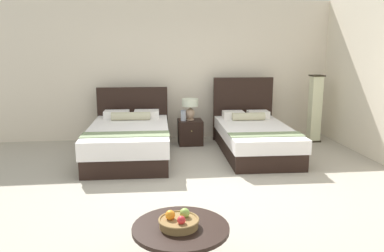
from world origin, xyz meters
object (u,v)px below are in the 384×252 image
at_px(table_lamp, 190,106).
at_px(fruit_bowl, 179,221).
at_px(bed_near_corner, 254,137).
at_px(bed_near_window, 129,140).
at_px(nightstand, 190,132).
at_px(coffee_table, 181,239).
at_px(floor_lamp_corner, 315,109).
at_px(vase, 183,116).

relative_size(table_lamp, fruit_bowl, 1.21).
bearing_deg(bed_near_corner, bed_near_window, -179.55).
height_order(nightstand, coffee_table, nightstand).
bearing_deg(floor_lamp_corner, bed_near_window, -169.00).
relative_size(table_lamp, floor_lamp_corner, 0.31).
height_order(vase, floor_lamp_corner, floor_lamp_corner).
xyz_separation_m(bed_near_corner, floor_lamp_corner, (1.43, 0.69, 0.38)).
xyz_separation_m(nightstand, vase, (-0.14, -0.04, 0.34)).
relative_size(nightstand, table_lamp, 1.16).
bearing_deg(vase, coffee_table, -95.76).
bearing_deg(table_lamp, vase, -156.77).
relative_size(coffee_table, fruit_bowl, 2.38).
xyz_separation_m(fruit_bowl, floor_lamp_corner, (3.10, 4.27, 0.20)).
distance_m(bed_near_corner, coffee_table, 3.93).
distance_m(fruit_bowl, floor_lamp_corner, 5.28).
bearing_deg(vase, nightstand, 15.95).
relative_size(coffee_table, floor_lamp_corner, 0.61).
relative_size(bed_near_corner, table_lamp, 5.42).
height_order(nightstand, floor_lamp_corner, floor_lamp_corner).
relative_size(bed_near_window, table_lamp, 5.43).
xyz_separation_m(vase, coffee_table, (-0.43, -4.29, -0.27)).
height_order(bed_near_corner, nightstand, bed_near_corner).
relative_size(vase, floor_lamp_corner, 0.15).
bearing_deg(table_lamp, bed_near_corner, -36.10).
height_order(vase, fruit_bowl, vase).
distance_m(bed_near_corner, nightstand, 1.32).
height_order(fruit_bowl, floor_lamp_corner, floor_lamp_corner).
relative_size(bed_near_window, vase, 11.14).
xyz_separation_m(bed_near_window, table_lamp, (1.15, 0.80, 0.44)).
bearing_deg(nightstand, coffee_table, -97.53).
bearing_deg(floor_lamp_corner, vase, 179.33).
xyz_separation_m(bed_near_window, nightstand, (1.15, 0.78, -0.07)).
height_order(bed_near_window, floor_lamp_corner, floor_lamp_corner).
bearing_deg(vase, fruit_bowl, -95.97).
height_order(nightstand, table_lamp, table_lamp).
relative_size(bed_near_window, nightstand, 4.67).
bearing_deg(bed_near_corner, nightstand, 144.60).
bearing_deg(fruit_bowl, bed_near_window, 98.91).
relative_size(bed_near_corner, nightstand, 4.66).
bearing_deg(fruit_bowl, table_lamp, 82.30).
height_order(table_lamp, floor_lamp_corner, floor_lamp_corner).
distance_m(nightstand, table_lamp, 0.51).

